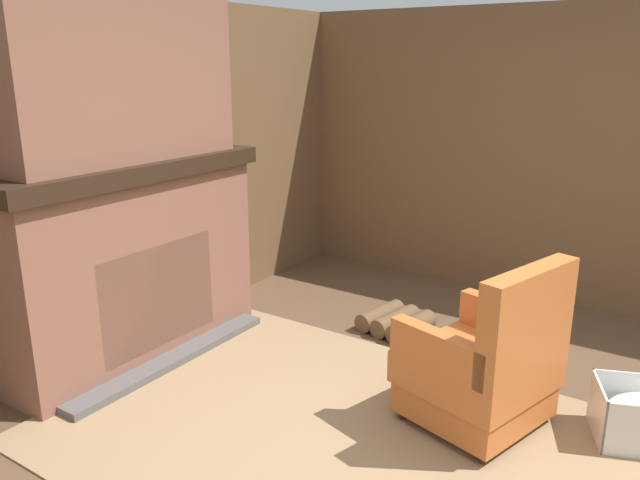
% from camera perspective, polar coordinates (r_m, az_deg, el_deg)
% --- Properties ---
extents(ground_plane, '(14.00, 14.00, 0.00)m').
position_cam_1_polar(ground_plane, '(3.35, 13.21, -19.90)').
color(ground_plane, brown).
extents(wood_panel_wall_left, '(0.06, 5.73, 2.37)m').
position_cam_1_polar(wood_panel_wall_left, '(4.38, -19.33, 5.26)').
color(wood_panel_wall_left, brown).
rests_on(wood_panel_wall_left, ground).
extents(wood_panel_wall_back, '(5.73, 0.09, 2.37)m').
position_cam_1_polar(wood_panel_wall_back, '(5.30, 24.37, 6.54)').
color(wood_panel_wall_back, brown).
rests_on(wood_panel_wall_back, ground).
extents(fireplace_hearth, '(0.66, 1.91, 1.33)m').
position_cam_1_polar(fireplace_hearth, '(4.30, -16.50, -1.91)').
color(fireplace_hearth, brown).
rests_on(fireplace_hearth, ground).
extents(chimney_breast, '(0.40, 1.59, 1.02)m').
position_cam_1_polar(chimney_breast, '(4.11, -17.95, 13.98)').
color(chimney_breast, brown).
rests_on(chimney_breast, fireplace_hearth).
extents(area_rug, '(3.65, 2.18, 0.01)m').
position_cam_1_polar(area_rug, '(3.39, 6.30, -18.92)').
color(area_rug, '#997A56').
rests_on(area_rug, ground).
extents(armchair, '(0.83, 0.85, 0.97)m').
position_cam_1_polar(armchair, '(3.54, 14.75, -11.20)').
color(armchair, '#C6662D').
rests_on(armchair, ground).
extents(firewood_stack, '(0.51, 0.51, 0.14)m').
position_cam_1_polar(firewood_stack, '(4.72, 6.91, -7.38)').
color(firewood_stack, brown).
rests_on(firewood_stack, ground).
extents(oil_lamp_vase, '(0.12, 0.12, 0.26)m').
position_cam_1_polar(oil_lamp_vase, '(3.94, -22.33, 7.36)').
color(oil_lamp_vase, '#99B29E').
rests_on(oil_lamp_vase, fireplace_hearth).
extents(storage_case, '(0.14, 0.27, 0.13)m').
position_cam_1_polar(storage_case, '(4.65, -10.97, 9.13)').
color(storage_case, black).
rests_on(storage_case, fireplace_hearth).
extents(decorative_plate_on_mantel, '(0.06, 0.23, 0.23)m').
position_cam_1_polar(decorative_plate_on_mantel, '(4.23, -17.36, 8.65)').
color(decorative_plate_on_mantel, '#336093').
rests_on(decorative_plate_on_mantel, fireplace_hearth).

